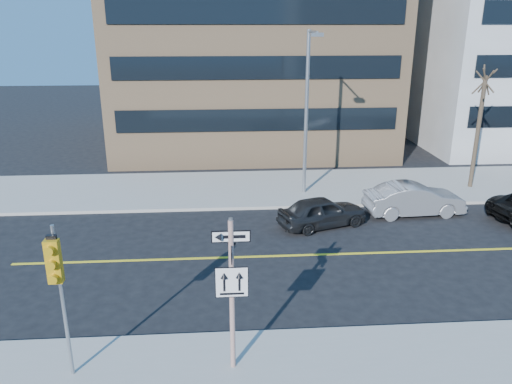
{
  "coord_description": "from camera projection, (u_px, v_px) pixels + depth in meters",
  "views": [
    {
      "loc": [
        -0.16,
        -13.11,
        8.45
      ],
      "look_at": [
        1.04,
        4.0,
        2.6
      ],
      "focal_mm": 35.0,
      "sensor_mm": 36.0,
      "label": 1
    }
  ],
  "objects": [
    {
      "name": "street_tree_west",
      "position": [
        485.0,
        84.0,
        24.86
      ],
      "size": [
        1.8,
        1.8,
        6.35
      ],
      "color": "#32271E",
      "rests_on": "far_sidewalk"
    },
    {
      "name": "parked_car_b",
      "position": [
        414.0,
        199.0,
        22.9
      ],
      "size": [
        1.84,
        4.57,
        1.48
      ],
      "primitive_type": "imported",
      "rotation": [
        0.0,
        0.0,
        1.63
      ],
      "color": "slate",
      "rests_on": "ground"
    },
    {
      "name": "traffic_signal",
      "position": [
        56.0,
        273.0,
        11.36
      ],
      "size": [
        0.32,
        0.45,
        4.0
      ],
      "color": "gray",
      "rests_on": "near_sidewalk"
    },
    {
      "name": "parked_car_a",
      "position": [
        322.0,
        212.0,
        21.61
      ],
      "size": [
        2.76,
        4.2,
        1.33
      ],
      "primitive_type": "imported",
      "rotation": [
        0.0,
        0.0,
        1.9
      ],
      "color": "black",
      "rests_on": "ground"
    },
    {
      "name": "building_brick",
      "position": [
        249.0,
        14.0,
        35.95
      ],
      "size": [
        18.0,
        18.0,
        18.0
      ],
      "primitive_type": "cube",
      "color": "tan",
      "rests_on": "ground"
    },
    {
      "name": "sign_pole",
      "position": [
        232.0,
        287.0,
        11.96
      ],
      "size": [
        0.92,
        0.92,
        4.06
      ],
      "color": "beige",
      "rests_on": "near_sidewalk"
    },
    {
      "name": "ground",
      "position": [
        231.0,
        316.0,
        15.12
      ],
      "size": [
        120.0,
        120.0,
        0.0
      ],
      "primitive_type": "plane",
      "color": "black",
      "rests_on": "ground"
    },
    {
      "name": "streetlight_a",
      "position": [
        308.0,
        103.0,
        24.0
      ],
      "size": [
        0.55,
        2.25,
        8.0
      ],
      "color": "gray",
      "rests_on": "far_sidewalk"
    }
  ]
}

